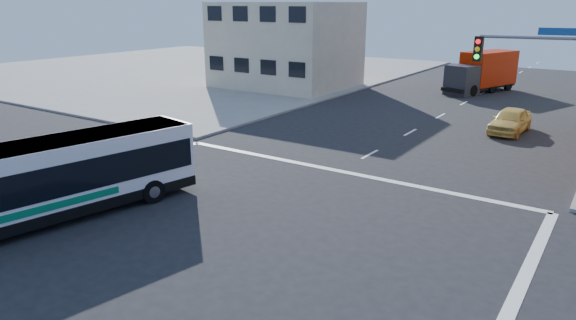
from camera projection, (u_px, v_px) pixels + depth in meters
The scene contains 7 objects.
ground at pixel (207, 243), 17.59m from camera, with size 120.00×120.00×0.00m, color black.
sidewalk_nw at pixel (189, 69), 64.01m from camera, with size 50.00×50.00×0.15m, color gray.
building_west at pixel (286, 45), 49.30m from camera, with size 12.06×10.06×8.00m.
signal_mast_ne at pixel (565, 82), 19.74m from camera, with size 7.91×1.13×8.07m.
transit_bus at pixel (47, 179), 19.02m from camera, with size 4.65×11.60×3.36m.
box_truck at pixel (482, 73), 47.13m from camera, with size 4.99×8.44×3.66m.
parked_car at pixel (510, 120), 32.43m from camera, with size 1.86×4.62×1.57m, color #E3C45C.
Camera 1 is at (11.22, -11.73, 7.87)m, focal length 32.00 mm.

